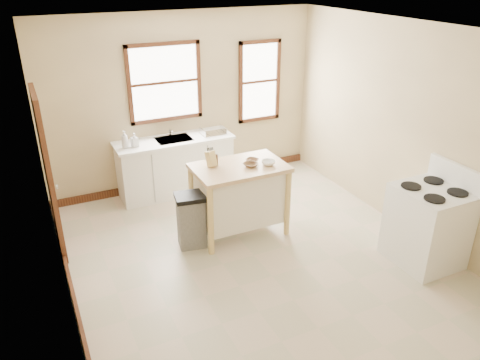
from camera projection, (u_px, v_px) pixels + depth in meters
name	position (u px, v px, depth m)	size (l,w,h in m)	color
floor	(254.00, 255.00, 6.04)	(5.00, 5.00, 0.00)	#B9B293
ceiling	(257.00, 30.00, 4.85)	(5.00, 5.00, 0.00)	white
wall_back	(184.00, 102.00, 7.49)	(4.50, 0.04, 2.80)	tan
wall_left	(51.00, 192.00, 4.56)	(0.04, 5.00, 2.80)	tan
wall_right	(403.00, 128.00, 6.32)	(0.04, 5.00, 2.80)	tan
window_main	(165.00, 83.00, 7.20)	(1.17, 0.06, 1.22)	#3A1B0F
window_side	(259.00, 81.00, 7.91)	(0.77, 0.06, 1.37)	#3A1B0F
door_left	(49.00, 174.00, 5.79)	(0.06, 0.90, 2.10)	#3A1B0F
baseboard_back	(189.00, 179.00, 8.03)	(4.50, 0.04, 0.12)	#3A1B0F
baseboard_left	(75.00, 300.00, 5.14)	(0.04, 5.00, 0.12)	#3A1B0F
sink_counter	(175.00, 166.00, 7.52)	(1.86, 0.62, 0.92)	white
faucet	(170.00, 129.00, 7.43)	(0.03, 0.03, 0.22)	silver
soap_bottle_a	(125.00, 139.00, 6.92)	(0.10, 0.10, 0.26)	#B2B2B2
soap_bottle_b	(134.00, 140.00, 6.99)	(0.09, 0.10, 0.21)	#B2B2B2
dish_rack	(213.00, 131.00, 7.51)	(0.39, 0.29, 0.10)	silver
kitchen_island	(239.00, 199.00, 6.37)	(1.22, 0.78, 1.00)	#E7B988
knife_block	(211.00, 159.00, 6.10)	(0.10, 0.10, 0.20)	tan
pepper_grinder	(216.00, 160.00, 6.15)	(0.04, 0.04, 0.15)	#442712
bowl_a	(251.00, 165.00, 6.13)	(0.19, 0.19, 0.05)	brown
bowl_b	(252.00, 161.00, 6.27)	(0.17, 0.17, 0.04)	brown
bowl_c	(268.00, 163.00, 6.18)	(0.18, 0.18, 0.06)	white
trash_bin	(191.00, 220.00, 6.11)	(0.38, 0.32, 0.75)	gray
gas_stove	(429.00, 216.00, 5.69)	(0.79, 0.81, 1.26)	white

